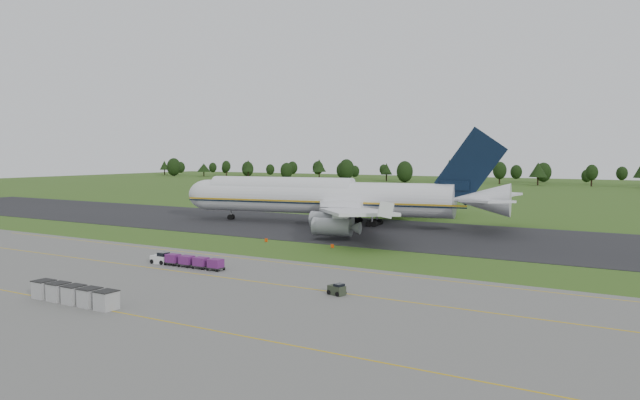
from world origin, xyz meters
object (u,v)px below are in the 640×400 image
Objects in this scene: baggage_train at (185,261)px; utility_cart at (337,290)px; aircraft at (328,197)px; edge_markers at (298,243)px; uld_row at (74,294)px.

baggage_train is 5.99× the size of utility_cart.
baggage_train is at bearing -80.55° from aircraft.
utility_cart is (25.31, -3.92, -0.30)m from baggage_train.
uld_row is at bearing -86.71° from edge_markers.
aircraft is 5.97× the size of baggage_train.
aircraft is 66.41m from utility_cart.
aircraft is at bearing 99.45° from baggage_train.
uld_row reaches higher than utility_cart.
edge_markers is (-23.33, 28.39, -0.27)m from utility_cart.
uld_row is (-20.73, -16.93, 0.45)m from utility_cart.
uld_row reaches higher than edge_markers.
utility_cart is (34.11, -56.75, -5.22)m from aircraft.
uld_row is (13.38, -73.68, -4.77)m from aircraft.
utility_cart is at bearing -58.99° from aircraft.
utility_cart is 0.15× the size of edge_markers.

